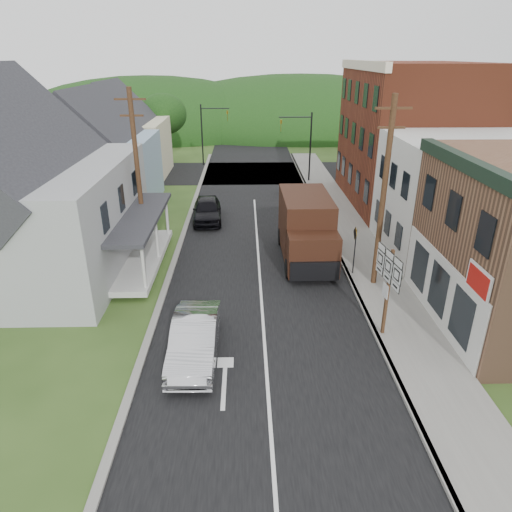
{
  "coord_description": "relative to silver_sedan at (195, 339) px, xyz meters",
  "views": [
    {
      "loc": [
        -0.7,
        -16.47,
        10.49
      ],
      "look_at": [
        -0.25,
        2.21,
        2.2
      ],
      "focal_mm": 32.0,
      "sensor_mm": 36.0,
      "label": 1
    }
  ],
  "objects": [
    {
      "name": "sidewalk_right",
      "position": [
        8.54,
        10.19,
        -0.71
      ],
      "size": [
        2.8,
        55.0,
        0.15
      ],
      "primitive_type": "cube",
      "color": "slate",
      "rests_on": "ground"
    },
    {
      "name": "utility_pole_left",
      "position": [
        -3.86,
        10.19,
        3.88
      ],
      "size": [
        1.6,
        0.26,
        9.0
      ],
      "color": "#472D19",
      "rests_on": "ground"
    },
    {
      "name": "road",
      "position": [
        2.64,
        12.19,
        -0.78
      ],
      "size": [
        9.0,
        90.0,
        0.02
      ],
      "primitive_type": "cube",
      "color": "black",
      "rests_on": "ground"
    },
    {
      "name": "tree_left_c",
      "position": [
        -16.36,
        22.19,
        5.16
      ],
      "size": [
        5.8,
        5.8,
        8.41
      ],
      "color": "#382616",
      "rests_on": "ground"
    },
    {
      "name": "curb_left",
      "position": [
        -2.01,
        10.19,
        -0.72
      ],
      "size": [
        0.3,
        55.0,
        0.12
      ],
      "primitive_type": "cube",
      "color": "slate",
      "rests_on": "ground"
    },
    {
      "name": "route_sign_cluster",
      "position": [
        7.38,
        1.23,
        1.74
      ],
      "size": [
        0.36,
        2.08,
        3.66
      ],
      "rotation": [
        0.0,
        0.0,
        0.14
      ],
      "color": "#472D19",
      "rests_on": "sidewalk_right"
    },
    {
      "name": "traffic_signal_right",
      "position": [
        6.94,
        25.69,
        2.98
      ],
      "size": [
        2.87,
        0.2,
        6.0
      ],
      "color": "black",
      "rests_on": "ground"
    },
    {
      "name": "storefront_red",
      "position": [
        13.94,
        19.19,
        4.22
      ],
      "size": [
        8.0,
        12.0,
        10.0
      ],
      "primitive_type": "cube",
      "color": "maroon",
      "rests_on": "ground"
    },
    {
      "name": "utility_pole_right",
      "position": [
        8.24,
        5.69,
        3.88
      ],
      "size": [
        1.6,
        0.26,
        9.0
      ],
      "color": "#472D19",
      "rests_on": "ground"
    },
    {
      "name": "dark_sedan",
      "position": [
        -0.68,
        15.39,
        0.01
      ],
      "size": [
        2.17,
        4.78,
        1.59
      ],
      "primitive_type": "imported",
      "rotation": [
        0.0,
        0.0,
        0.06
      ],
      "color": "black",
      "rests_on": "ground"
    },
    {
      "name": "traffic_signal_left",
      "position": [
        -1.67,
        32.69,
        2.98
      ],
      "size": [
        2.87,
        0.2,
        6.0
      ],
      "color": "black",
      "rests_on": "ground"
    },
    {
      "name": "tree_left_d",
      "position": [
        -6.36,
        34.19,
        4.1
      ],
      "size": [
        4.8,
        4.8,
        6.94
      ],
      "color": "#382616",
      "rests_on": "ground"
    },
    {
      "name": "ground",
      "position": [
        2.64,
        2.19,
        -0.78
      ],
      "size": [
        120.0,
        120.0,
        0.0
      ],
      "primitive_type": "plane",
      "color": "#2D4719",
      "rests_on": "ground"
    },
    {
      "name": "house_cream",
      "position": [
        -8.86,
        28.19,
        2.91
      ],
      "size": [
        7.14,
        8.16,
        7.28
      ],
      "color": "beige",
      "rests_on": "ground"
    },
    {
      "name": "warning_sign",
      "position": [
        7.41,
        6.75,
        0.99
      ],
      "size": [
        0.11,
        0.7,
        2.54
      ],
      "rotation": [
        0.0,
        0.0,
        -0.02
      ],
      "color": "black",
      "rests_on": "sidewalk_right"
    },
    {
      "name": "storefront_white",
      "position": [
        13.94,
        9.69,
        2.47
      ],
      "size": [
        8.0,
        7.0,
        6.5
      ],
      "primitive_type": "cube",
      "color": "silver",
      "rests_on": "ground"
    },
    {
      "name": "house_blue",
      "position": [
        -8.36,
        19.19,
        2.91
      ],
      "size": [
        7.14,
        8.16,
        7.28
      ],
      "color": "#8CA6BF",
      "rests_on": "ground"
    },
    {
      "name": "forested_ridge",
      "position": [
        2.64,
        57.19,
        -0.78
      ],
      "size": [
        90.0,
        30.0,
        16.0
      ],
      "primitive_type": "ellipsoid",
      "color": "black",
      "rests_on": "ground"
    },
    {
      "name": "house_gray",
      "position": [
        -9.36,
        8.19,
        3.45
      ],
      "size": [
        10.2,
        12.24,
        8.35
      ],
      "color": "#A6A8AC",
      "rests_on": "ground"
    },
    {
      "name": "curb_right",
      "position": [
        7.19,
        10.19,
        -0.71
      ],
      "size": [
        0.2,
        55.0,
        0.15
      ],
      "primitive_type": "cube",
      "color": "slate",
      "rests_on": "ground"
    },
    {
      "name": "delivery_van",
      "position": [
        5.23,
        8.82,
        1.01
      ],
      "size": [
        2.7,
        6.36,
        3.54
      ],
      "rotation": [
        0.0,
        0.0,
        0.01
      ],
      "color": "black",
      "rests_on": "ground"
    },
    {
      "name": "silver_sedan",
      "position": [
        0.0,
        0.0,
        0.0
      ],
      "size": [
        1.71,
        4.76,
        1.56
      ],
      "primitive_type": "imported",
      "rotation": [
        0.0,
        0.0,
        -0.01
      ],
      "color": "silver",
      "rests_on": "ground"
    },
    {
      "name": "cross_road",
      "position": [
        2.64,
        29.19,
        -0.78
      ],
      "size": [
        60.0,
        9.0,
        0.02
      ],
      "primitive_type": "cube",
      "color": "black",
      "rests_on": "ground"
    }
  ]
}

